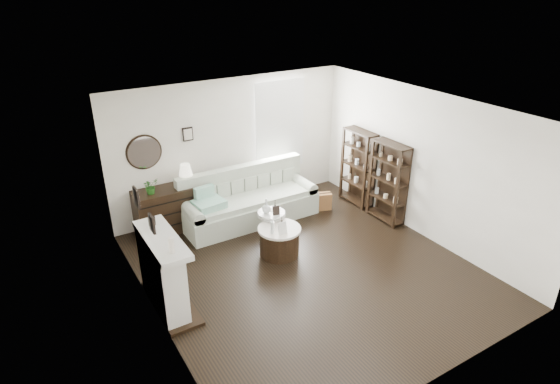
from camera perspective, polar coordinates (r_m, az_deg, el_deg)
room at (r=9.67m, az=-1.96°, el=7.73°), size 5.50×5.50×5.50m
fireplace at (r=7.04m, az=-14.02°, el=-9.82°), size 0.50×1.40×1.84m
shelf_unit_far at (r=9.93m, az=9.49°, el=2.98°), size 0.30×0.80×1.60m
shelf_unit_near at (r=9.32m, az=13.04°, el=1.17°), size 0.30×0.80×1.60m
sofa at (r=9.31m, az=-3.92°, el=-1.35°), size 2.69×0.93×1.05m
quilt at (r=8.76m, az=-8.66°, el=-1.47°), size 0.60×0.51×0.14m
suitcase at (r=9.74m, az=4.68°, el=-1.19°), size 0.57×0.35×0.36m
dresser at (r=9.11m, az=-13.27°, el=-2.06°), size 1.29×0.55×0.86m
table_lamp at (r=8.95m, az=-11.41°, el=2.12°), size 0.30×0.30×0.41m
potted_plant at (r=8.74m, az=-15.51°, el=0.69°), size 0.32×0.30×0.29m
drum_table at (r=8.18m, az=-0.08°, el=-5.97°), size 0.75×0.75×0.52m
pedestal_table at (r=8.40m, az=-1.06°, el=-2.78°), size 0.50×0.50×0.61m
eiffel_drum at (r=8.08m, az=0.23°, el=-3.51°), size 0.12×0.12×0.19m
bottle_drum at (r=7.83m, az=-0.94°, el=-4.16°), size 0.06×0.06×0.27m
card_frame_drum at (r=7.83m, az=0.30°, el=-4.42°), size 0.16×0.06×0.21m
eiffel_ped at (r=8.40m, az=-0.60°, el=-1.66°), size 0.13×0.13×0.18m
flask_ped at (r=8.29m, az=-1.67°, el=-1.68°), size 0.15×0.15×0.29m
card_frame_ped at (r=8.24m, az=-0.47°, el=-2.27°), size 0.14×0.08×0.17m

